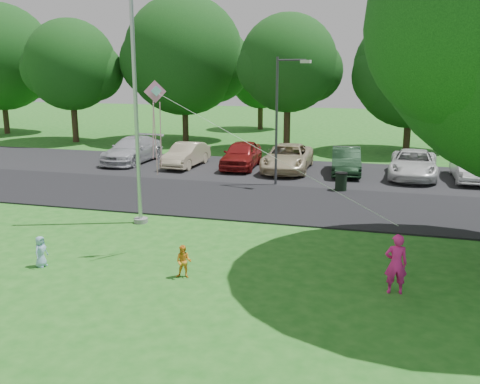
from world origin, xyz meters
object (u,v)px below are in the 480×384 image
(flagpole, at_px, (136,105))
(woman, at_px, (396,264))
(street_lamp, at_px, (281,110))
(child_yellow, at_px, (184,262))
(trash_can, at_px, (341,182))
(kite, at_px, (161,110))
(child_blue, at_px, (41,251))

(flagpole, distance_m, woman, 10.12)
(street_lamp, distance_m, child_yellow, 11.91)
(flagpole, bearing_deg, trash_can, 46.44)
(flagpole, bearing_deg, kite, -52.87)
(street_lamp, bearing_deg, child_blue, -95.44)
(street_lamp, height_order, child_blue, street_lamp)
(flagpole, xyz_separation_m, kite, (2.20, -2.91, 0.11))
(child_yellow, bearing_deg, kite, 121.59)
(woman, relative_size, child_yellow, 1.71)
(child_yellow, xyz_separation_m, kite, (-1.14, 1.44, 3.83))
(street_lamp, height_order, child_yellow, street_lamp)
(woman, relative_size, kite, 0.22)
(woman, bearing_deg, street_lamp, -74.46)
(street_lamp, height_order, woman, street_lamp)
(woman, height_order, child_blue, woman)
(kite, bearing_deg, child_yellow, -84.67)
(flagpole, distance_m, kite, 3.65)
(street_lamp, xyz_separation_m, child_yellow, (-0.29, -11.50, -3.07))
(trash_can, height_order, woman, woman)
(flagpole, bearing_deg, woman, -24.06)
(child_yellow, distance_m, child_blue, 4.13)
(trash_can, height_order, child_blue, child_blue)
(flagpole, xyz_separation_m, child_blue, (-0.77, -4.66, -3.73))
(child_yellow, relative_size, child_blue, 1.01)
(flagpole, distance_m, child_blue, 6.02)
(flagpole, height_order, child_yellow, flagpole)
(trash_can, xyz_separation_m, child_blue, (-7.22, -11.44, 0.00))
(flagpole, height_order, trash_can, flagpole)
(trash_can, height_order, child_yellow, child_yellow)
(street_lamp, relative_size, kite, 0.84)
(trash_can, xyz_separation_m, child_yellow, (-3.11, -11.13, 0.01))
(flagpole, xyz_separation_m, street_lamp, (3.63, 7.16, -0.65))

